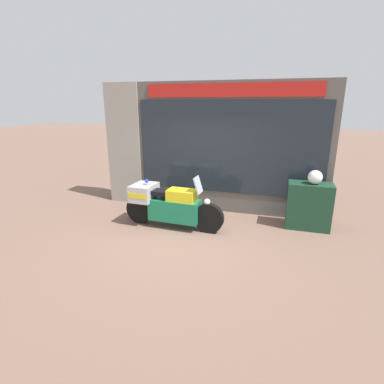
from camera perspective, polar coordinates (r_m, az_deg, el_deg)
The scene contains 6 objects.
ground_plane at distance 6.52m, azimuth -0.63°, elevation -8.61°, with size 60.00×60.00×0.00m, color #7A5B4C.
shop_building at distance 8.01m, azimuth 0.73°, elevation 8.59°, with size 5.91×0.55×3.30m.
window_display at distance 8.11m, azimuth 6.56°, elevation -0.11°, with size 4.47×0.30×1.90m.
paramedic_motorcycle at distance 6.89m, azimuth -4.78°, elevation -2.24°, with size 2.39×0.69×1.25m.
utility_cabinet at distance 7.30m, azimuth 21.35°, elevation -2.49°, with size 0.96×0.51×1.06m, color #193D28.
white_helmet at distance 7.09m, azimuth 22.41°, elevation 2.62°, with size 0.31×0.31×0.31m, color white.
Camera 1 is at (1.80, -5.61, 2.79)m, focal length 28.00 mm.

